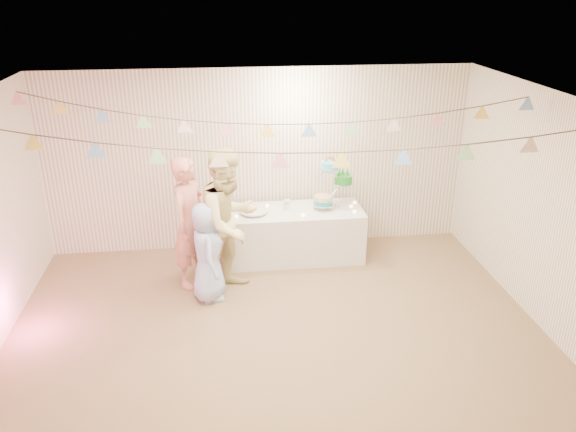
{
  "coord_description": "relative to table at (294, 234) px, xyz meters",
  "views": [
    {
      "loc": [
        -0.54,
        -5.13,
        3.67
      ],
      "look_at": [
        0.2,
        0.8,
        1.15
      ],
      "focal_mm": 35.0,
      "sensor_mm": 36.0,
      "label": 1
    }
  ],
  "objects": [
    {
      "name": "floor",
      "position": [
        -0.43,
        -2.0,
        -0.36
      ],
      "size": [
        6.0,
        6.0,
        0.0
      ],
      "primitive_type": "plane",
      "color": "brown",
      "rests_on": "ground"
    },
    {
      "name": "ceiling",
      "position": [
        -0.43,
        -2.0,
        2.24
      ],
      "size": [
        6.0,
        6.0,
        0.0
      ],
      "primitive_type": "plane",
      "color": "white",
      "rests_on": "ground"
    },
    {
      "name": "back_wall",
      "position": [
        -0.43,
        0.5,
        0.94
      ],
      "size": [
        6.0,
        6.0,
        0.0
      ],
      "primitive_type": "plane",
      "color": "white",
      "rests_on": "ground"
    },
    {
      "name": "front_wall",
      "position": [
        -0.43,
        -4.5,
        0.94
      ],
      "size": [
        6.0,
        6.0,
        0.0
      ],
      "primitive_type": "plane",
      "color": "white",
      "rests_on": "ground"
    },
    {
      "name": "right_wall",
      "position": [
        2.57,
        -2.0,
        0.94
      ],
      "size": [
        5.0,
        5.0,
        0.0
      ],
      "primitive_type": "plane",
      "color": "white",
      "rests_on": "ground"
    },
    {
      "name": "table",
      "position": [
        0.0,
        0.0,
        0.0
      ],
      "size": [
        1.92,
        0.77,
        0.72
      ],
      "primitive_type": "cube",
      "color": "silver",
      "rests_on": "floor"
    },
    {
      "name": "cake_stand",
      "position": [
        0.55,
        0.05,
        0.74
      ],
      "size": [
        0.62,
        0.37,
        0.7
      ],
      "primitive_type": null,
      "color": "silver",
      "rests_on": "table"
    },
    {
      "name": "cake_bottom",
      "position": [
        0.4,
        -0.01,
        0.48
      ],
      "size": [
        0.31,
        0.31,
        0.15
      ],
      "primitive_type": null,
      "color": "teal",
      "rests_on": "cake_stand"
    },
    {
      "name": "cake_middle",
      "position": [
        0.73,
        0.14,
        0.75
      ],
      "size": [
        0.27,
        0.27,
        0.22
      ],
      "primitive_type": null,
      "color": "#1C8221",
      "rests_on": "cake_stand"
    },
    {
      "name": "cake_top_tier",
      "position": [
        0.49,
        0.02,
        1.02
      ],
      "size": [
        0.25,
        0.25,
        0.19
      ],
      "primitive_type": null,
      "color": "#4ABDEA",
      "rests_on": "cake_stand"
    },
    {
      "name": "platter",
      "position": [
        -0.55,
        -0.05,
        0.4
      ],
      "size": [
        0.37,
        0.37,
        0.02
      ],
      "primitive_type": "cylinder",
      "color": "white",
      "rests_on": "table"
    },
    {
      "name": "posy",
      "position": [
        -0.09,
        0.05,
        0.46
      ],
      "size": [
        0.13,
        0.13,
        0.15
      ],
      "primitive_type": null,
      "color": "white",
      "rests_on": "table"
    },
    {
      "name": "person_adult_a",
      "position": [
        -1.39,
        -0.56,
        0.49
      ],
      "size": [
        0.66,
        0.74,
        1.71
      ],
      "primitive_type": "imported",
      "rotation": [
        0.0,
        0.0,
        1.06
      ],
      "color": "tan",
      "rests_on": "floor"
    },
    {
      "name": "person_adult_b",
      "position": [
        -0.9,
        -0.81,
        0.58
      ],
      "size": [
        1.15,
        1.14,
        1.87
      ],
      "primitive_type": "imported",
      "rotation": [
        0.0,
        0.0,
        0.77
      ],
      "color": "beige",
      "rests_on": "floor"
    },
    {
      "name": "person_child",
      "position": [
        -1.18,
        -0.97,
        0.27
      ],
      "size": [
        0.46,
        0.65,
        1.27
      ],
      "primitive_type": "imported",
      "rotation": [
        0.0,
        0.0,
        1.66
      ],
      "color": "#A8BFEE",
      "rests_on": "floor"
    },
    {
      "name": "bunting_back",
      "position": [
        -0.43,
        -0.9,
        1.99
      ],
      "size": [
        5.6,
        1.1,
        0.4
      ],
      "primitive_type": null,
      "color": "pink",
      "rests_on": "ceiling"
    },
    {
      "name": "bunting_front",
      "position": [
        -0.43,
        -2.2,
        1.96
      ],
      "size": [
        5.6,
        0.9,
        0.36
      ],
      "primitive_type": null,
      "color": "#72A5E5",
      "rests_on": "ceiling"
    },
    {
      "name": "tealight_0",
      "position": [
        -0.8,
        -0.15,
        0.38
      ],
      "size": [
        0.04,
        0.04,
        0.03
      ],
      "primitive_type": "cylinder",
      "color": "#FFD88C",
      "rests_on": "table"
    },
    {
      "name": "tealight_1",
      "position": [
        -0.35,
        0.18,
        0.38
      ],
      "size": [
        0.04,
        0.04,
        0.03
      ],
      "primitive_type": "cylinder",
      "color": "#FFD88C",
      "rests_on": "table"
    },
    {
      "name": "tealight_2",
      "position": [
        0.1,
        -0.22,
        0.38
      ],
      "size": [
        0.04,
        0.04,
        0.03
      ],
      "primitive_type": "cylinder",
      "color": "#FFD88C",
      "rests_on": "table"
    },
    {
      "name": "tealight_3",
      "position": [
        0.35,
        0.22,
        0.38
      ],
      "size": [
        0.04,
        0.04,
        0.03
      ],
      "primitive_type": "cylinder",
      "color": "#FFD88C",
      "rests_on": "table"
    },
    {
      "name": "tealight_4",
      "position": [
        0.82,
        -0.18,
        0.38
      ],
      "size": [
        0.04,
        0.04,
        0.03
      ],
      "primitive_type": "cylinder",
      "color": "#FFD88C",
      "rests_on": "table"
    },
    {
      "name": "tealight_5",
      "position": [
        0.9,
        0.15,
        0.38
      ],
      "size": [
        0.04,
        0.04,
        0.03
      ],
      "primitive_type": "cylinder",
      "color": "#FFD88C",
      "rests_on": "table"
    },
    {
      "name": "tealight_6",
      "position": [
        0.82,
        0.01,
        0.38
      ],
      "size": [
        0.04,
        0.04,
        0.03
      ],
      "primitive_type": "cylinder",
      "color": "#FFD88C",
      "rests_on": "table"
    }
  ]
}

